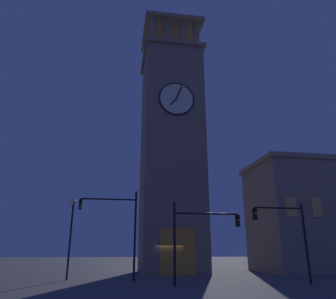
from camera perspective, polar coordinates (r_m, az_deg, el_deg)
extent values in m
plane|color=#4C4C51|center=(30.45, -0.05, -21.58)|extent=(200.00, 200.00, 0.00)
cube|color=gray|center=(34.34, 0.57, -1.18)|extent=(6.17, 6.70, 23.66)
cube|color=gray|center=(39.51, 0.52, 15.78)|extent=(6.77, 7.30, 0.40)
cylinder|color=gray|center=(38.76, 5.07, 19.76)|extent=(0.70, 0.70, 3.07)
cylinder|color=gray|center=(38.46, 2.52, 20.05)|extent=(0.70, 0.70, 3.07)
cylinder|color=gray|center=(38.22, -0.07, 20.31)|extent=(0.70, 0.70, 3.07)
cylinder|color=gray|center=(38.06, -2.70, 20.53)|extent=(0.70, 0.70, 3.07)
cylinder|color=gray|center=(43.12, 3.26, 15.39)|extent=(0.70, 0.70, 3.07)
cylinder|color=gray|center=(42.85, 1.02, 15.60)|extent=(0.70, 0.70, 3.07)
cylinder|color=gray|center=(42.64, -1.26, 15.79)|extent=(0.70, 0.70, 3.07)
cylinder|color=gray|center=(42.49, -3.56, 15.95)|extent=(0.70, 0.70, 3.07)
cube|color=gray|center=(41.53, 0.50, 19.76)|extent=(6.77, 7.30, 0.40)
cylinder|color=black|center=(42.51, 0.50, 21.44)|extent=(0.12, 0.12, 2.75)
cylinder|color=silver|center=(33.13, 1.53, 9.08)|extent=(3.54, 0.12, 3.54)
torus|color=black|center=(33.12, 1.54, 9.10)|extent=(3.70, 0.16, 3.70)
cube|color=black|center=(32.83, 1.03, 8.62)|extent=(0.72, 0.06, 0.82)
cube|color=black|center=(33.42, 2.01, 10.20)|extent=(0.64, 0.06, 1.45)
cube|color=orange|center=(29.65, 1.74, -17.81)|extent=(3.20, 0.24, 4.00)
cube|color=gray|center=(40.97, 27.37, -2.96)|extent=(19.10, 8.45, 0.50)
cube|color=#E0B259|center=(33.76, 25.18, -9.40)|extent=(1.00, 0.12, 1.80)
cube|color=#E0B259|center=(32.35, 21.19, -9.59)|extent=(1.00, 0.12, 1.80)
cylinder|color=black|center=(24.06, -5.95, -14.94)|extent=(0.16, 0.16, 6.33)
cylinder|color=black|center=(24.29, -10.56, -8.76)|extent=(4.03, 0.12, 0.12)
cube|color=black|center=(24.37, -15.42, -9.47)|extent=(0.22, 0.30, 0.75)
sphere|color=#360505|center=(24.23, -15.41, -8.77)|extent=(0.16, 0.16, 0.16)
sphere|color=#392705|center=(24.19, -15.46, -9.35)|extent=(0.16, 0.16, 0.16)
sphere|color=#18C154|center=(24.16, -15.51, -9.94)|extent=(0.16, 0.16, 0.16)
cylinder|color=black|center=(23.55, 23.50, -15.07)|extent=(0.16, 0.16, 5.09)
cylinder|color=black|center=(22.87, 19.17, -9.88)|extent=(3.37, 0.12, 0.12)
cube|color=black|center=(22.09, 15.34, -11.09)|extent=(0.22, 0.30, 0.75)
sphere|color=#360505|center=(21.96, 15.47, -10.32)|extent=(0.16, 0.16, 0.16)
sphere|color=orange|center=(21.93, 15.52, -10.96)|extent=(0.16, 0.16, 0.16)
sphere|color=#063316|center=(21.90, 15.58, -11.61)|extent=(0.16, 0.16, 0.16)
cylinder|color=black|center=(20.46, 1.19, -16.37)|extent=(0.16, 0.16, 5.02)
cylinder|color=black|center=(21.05, 6.88, -11.35)|extent=(4.18, 0.12, 0.12)
cube|color=black|center=(21.67, 12.39, -12.39)|extent=(0.22, 0.30, 0.75)
sphere|color=#360505|center=(21.53, 12.51, -11.61)|extent=(0.16, 0.16, 0.16)
sphere|color=orange|center=(21.50, 12.56, -12.27)|extent=(0.16, 0.16, 0.16)
sphere|color=#063316|center=(21.48, 12.60, -12.93)|extent=(0.16, 0.16, 0.16)
cylinder|color=black|center=(25.86, -17.19, -15.44)|extent=(0.14, 0.14, 5.45)
sphere|color=#F9DB8C|center=(26.11, -16.59, -8.99)|extent=(0.44, 0.44, 0.44)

